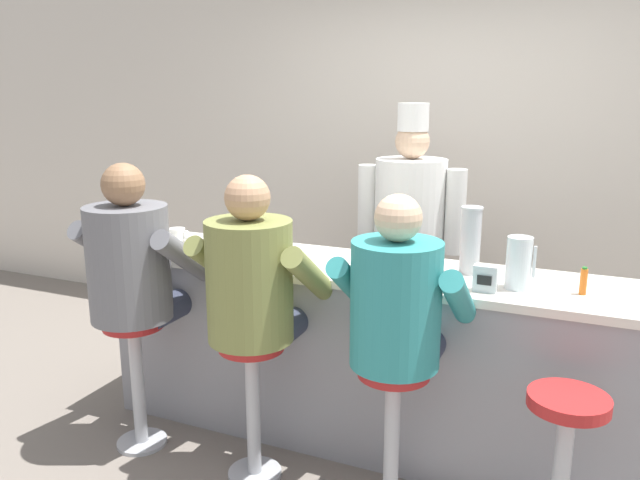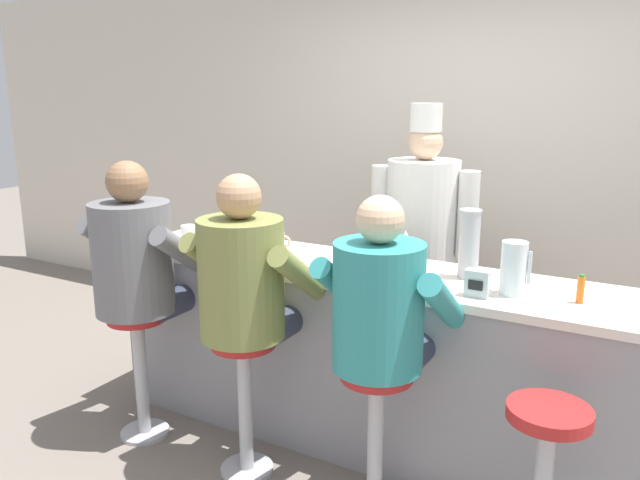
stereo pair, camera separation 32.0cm
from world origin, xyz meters
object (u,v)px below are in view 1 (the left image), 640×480
at_px(ketchup_bottle_red, 411,256).
at_px(cereal_bowl, 402,266).
at_px(napkin_dispenser_chrome, 485,279).
at_px(coffee_mug_white, 178,235).
at_px(diner_seated_grey, 134,269).
at_px(hot_sauce_bottle_orange, 583,281).
at_px(breakfast_plate, 230,252).
at_px(coffee_mug_tan, 273,242).
at_px(diner_seated_olive, 254,288).
at_px(water_pitcher_clear, 519,263).
at_px(empty_stool_round, 564,451).
at_px(cook_in_whites_near, 409,232).
at_px(mustard_bottle_yellow, 385,262).
at_px(cup_stack_steel, 471,240).
at_px(diner_seated_teal, 398,313).

height_order(ketchup_bottle_red, cereal_bowl, ketchup_bottle_red).
relative_size(ketchup_bottle_red, napkin_dispenser_chrome, 2.07).
relative_size(coffee_mug_white, diner_seated_grey, 0.10).
xyz_separation_m(hot_sauce_bottle_orange, breakfast_plate, (-1.77, -0.04, -0.05)).
distance_m(coffee_mug_tan, diner_seated_olive, 0.64).
distance_m(cereal_bowl, coffee_mug_white, 1.39).
xyz_separation_m(water_pitcher_clear, cereal_bowl, (-0.56, 0.06, -0.09)).
xyz_separation_m(napkin_dispenser_chrome, diner_seated_olive, (-0.98, -0.34, -0.07)).
bearing_deg(water_pitcher_clear, hot_sauce_bottle_orange, 5.49).
relative_size(water_pitcher_clear, empty_stool_round, 0.34).
bearing_deg(coffee_mug_white, water_pitcher_clear, -3.73).
height_order(diner_seated_olive, empty_stool_round, diner_seated_olive).
xyz_separation_m(napkin_dispenser_chrome, cook_in_whites_near, (-0.63, 1.01, -0.05)).
bearing_deg(ketchup_bottle_red, diner_seated_olive, -148.50).
bearing_deg(cook_in_whites_near, water_pitcher_clear, -50.14).
relative_size(mustard_bottle_yellow, cereal_bowl, 1.38).
xyz_separation_m(napkin_dispenser_chrome, diner_seated_grey, (-1.67, -0.34, -0.06)).
xyz_separation_m(napkin_dispenser_chrome, empty_stool_round, (0.39, -0.37, -0.54)).
distance_m(diner_seated_grey, empty_stool_round, 2.11).
height_order(hot_sauce_bottle_orange, diner_seated_grey, diner_seated_grey).
relative_size(coffee_mug_white, cup_stack_steel, 0.43).
bearing_deg(diner_seated_grey, empty_stool_round, -0.98).
bearing_deg(coffee_mug_tan, ketchup_bottle_red, -14.28).
bearing_deg(water_pitcher_clear, diner_seated_teal, -133.56).
xyz_separation_m(ketchup_bottle_red, water_pitcher_clear, (0.48, 0.06, 0.00)).
height_order(breakfast_plate, napkin_dispenser_chrome, napkin_dispenser_chrome).
height_order(water_pitcher_clear, cereal_bowl, water_pitcher_clear).
relative_size(cereal_bowl, cup_stack_steel, 0.46).
xyz_separation_m(ketchup_bottle_red, cereal_bowl, (-0.08, 0.12, -0.09)).
xyz_separation_m(cup_stack_steel, napkin_dispenser_chrome, (0.12, -0.26, -0.11)).
bearing_deg(diner_seated_teal, hot_sauce_bottle_orange, 34.12).
xyz_separation_m(mustard_bottle_yellow, diner_seated_teal, (0.16, -0.31, -0.13)).
bearing_deg(coffee_mug_white, cup_stack_steel, 0.94).
bearing_deg(diner_seated_olive, hot_sauce_bottle_orange, 18.76).
xyz_separation_m(ketchup_bottle_red, diner_seated_teal, (0.06, -0.39, -0.15)).
bearing_deg(coffee_mug_white, breakfast_plate, -17.15).
relative_size(breakfast_plate, empty_stool_round, 0.37).
bearing_deg(mustard_bottle_yellow, cup_stack_steel, 41.22).
height_order(hot_sauce_bottle_orange, empty_stool_round, hot_sauce_bottle_orange).
bearing_deg(cook_in_whites_near, breakfast_plate, -129.01).
xyz_separation_m(ketchup_bottle_red, diner_seated_grey, (-1.31, -0.38, -0.12)).
height_order(coffee_mug_white, cook_in_whites_near, cook_in_whites_near).
bearing_deg(diner_seated_olive, mustard_bottle_yellow, 29.90).
xyz_separation_m(water_pitcher_clear, diner_seated_grey, (-1.79, -0.44, -0.12)).
distance_m(mustard_bottle_yellow, breakfast_plate, 0.93).
distance_m(mustard_bottle_yellow, diner_seated_grey, 1.26).
bearing_deg(napkin_dispenser_chrome, diner_seated_olive, -160.95).
bearing_deg(diner_seated_grey, coffee_mug_tan, 51.77).
height_order(cup_stack_steel, diner_seated_olive, diner_seated_olive).
height_order(coffee_mug_white, cup_stack_steel, cup_stack_steel).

